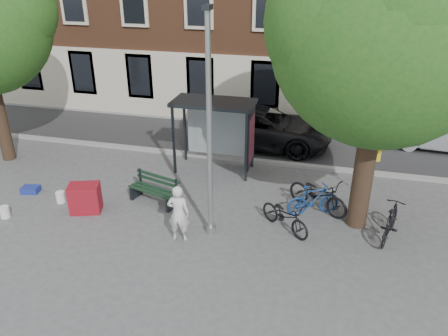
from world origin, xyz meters
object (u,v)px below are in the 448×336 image
object	(u,v)px
bike_c	(318,194)
bike_a	(285,216)
lamppost	(209,142)
red_stand	(85,198)
bus_shelter	(225,120)
bench	(154,191)
bike_b	(313,200)
bike_d	(391,222)
notice_sign	(374,165)
car_dark	(262,127)
car_silver	(443,133)
painter	(178,213)

from	to	relation	value
bike_c	bike_a	bearing A→B (deg)	179.22
lamppost	red_stand	bearing A→B (deg)	176.98
bus_shelter	bike_c	xyz separation A→B (m)	(3.44, -2.07, -1.38)
lamppost	bench	size ratio (longest dim) A/B	3.43
lamppost	bike_c	distance (m)	4.15
bike_b	bike_d	distance (m)	2.27
notice_sign	lamppost	bearing A→B (deg)	-163.06
bike_b	notice_sign	bearing A→B (deg)	-79.12
bike_a	bike_c	distance (m)	1.60
bus_shelter	bench	world-z (taller)	bus_shelter
bike_b	car_dark	size ratio (longest dim) A/B	0.29
bike_b	notice_sign	distance (m)	2.27
bike_c	red_stand	world-z (taller)	bike_c
bench	car_silver	bearing A→B (deg)	52.48
bus_shelter	bike_b	size ratio (longest dim) A/B	1.72
car_dark	red_stand	bearing A→B (deg)	148.27
lamppost	painter	bearing A→B (deg)	-146.80
bus_shelter	bike_c	bearing A→B (deg)	-31.03
car_silver	notice_sign	size ratio (longest dim) A/B	2.36
bench	car_dark	distance (m)	6.08
painter	car_silver	size ratio (longest dim) A/B	0.40
lamppost	bike_d	world-z (taller)	lamppost
bike_b	bike_c	size ratio (longest dim) A/B	0.80
red_stand	bike_d	bearing A→B (deg)	4.91
painter	bike_d	bearing A→B (deg)	-170.71
bike_d	car_dark	world-z (taller)	car_dark
bike_a	car_dark	distance (m)	6.36
notice_sign	bench	bearing A→B (deg)	177.65
bike_b	car_silver	distance (m)	7.94
car_dark	bike_a	bearing A→B (deg)	-162.70
bench	painter	bearing A→B (deg)	-33.44
red_stand	notice_sign	world-z (taller)	notice_sign
lamppost	bike_b	distance (m)	3.95
bike_c	bike_d	xyz separation A→B (m)	(2.02, -1.06, -0.02)
lamppost	bus_shelter	xyz separation A→B (m)	(-0.61, 4.11, -0.87)
bike_c	bike_d	bearing A→B (deg)	-86.96
bus_shelter	bike_a	bearing A→B (deg)	-52.74
painter	notice_sign	xyz separation A→B (m)	(5.19, 3.52, 0.43)
bike_d	car_silver	xyz separation A→B (m)	(2.58, 7.14, 0.17)
notice_sign	car_dark	bearing A→B (deg)	120.45
bike_c	notice_sign	distance (m)	2.01
bench	bike_c	bearing A→B (deg)	25.90
lamppost	bike_b	size ratio (longest dim) A/B	3.69
lamppost	car_dark	world-z (taller)	lamppost
lamppost	bike_d	bearing A→B (deg)	11.38
bike_a	car_dark	world-z (taller)	car_dark
car_dark	car_silver	xyz separation A→B (m)	(7.16, 1.33, -0.10)
lamppost	bike_d	size ratio (longest dim) A/B	3.50
bus_shelter	car_dark	xyz separation A→B (m)	(0.88, 2.68, -1.13)
bike_a	bike_b	world-z (taller)	bike_b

